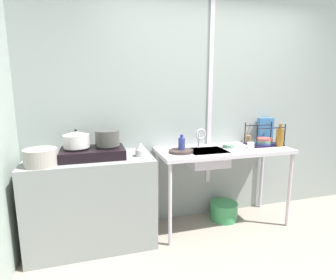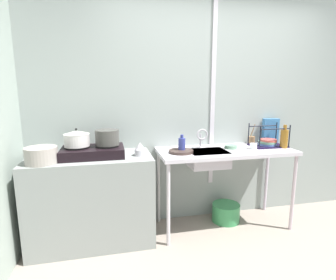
# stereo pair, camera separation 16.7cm
# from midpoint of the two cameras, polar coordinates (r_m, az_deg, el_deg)

# --- Properties ---
(wall_back) EXTENTS (4.92, 0.10, 2.76)m
(wall_back) POSITION_cam_midpoint_polar(r_m,az_deg,el_deg) (3.22, 11.12, 7.97)
(wall_back) COLOR #949D98
(wall_back) RESTS_ON ground
(wall_metal_strip) EXTENTS (0.05, 0.01, 2.21)m
(wall_metal_strip) POSITION_cam_midpoint_polar(r_m,az_deg,el_deg) (3.15, 11.07, 10.42)
(wall_metal_strip) COLOR silver
(counter_concrete) EXTENTS (1.18, 0.59, 0.88)m
(counter_concrete) POSITION_cam_midpoint_polar(r_m,az_deg,el_deg) (2.82, -14.09, -12.19)
(counter_concrete) COLOR gray
(counter_concrete) RESTS_ON ground
(counter_sink) EXTENTS (1.46, 0.59, 0.88)m
(counter_sink) POSITION_cam_midpoint_polar(r_m,az_deg,el_deg) (3.00, 13.62, -3.28)
(counter_sink) COLOR silver
(counter_sink) RESTS_ON ground
(stove) EXTENTS (0.59, 0.38, 0.11)m
(stove) POSITION_cam_midpoint_polar(r_m,az_deg,el_deg) (2.67, -13.91, -2.40)
(stove) COLOR black
(stove) RESTS_ON counter_concrete
(pot_on_left_burner) EXTENTS (0.24, 0.24, 0.17)m
(pot_on_left_burner) POSITION_cam_midpoint_polar(r_m,az_deg,el_deg) (2.65, -17.09, 0.33)
(pot_on_left_burner) COLOR silver
(pot_on_left_burner) RESTS_ON stove
(pot_on_right_burner) EXTENTS (0.23, 0.23, 0.15)m
(pot_on_right_burner) POSITION_cam_midpoint_polar(r_m,az_deg,el_deg) (2.64, -11.00, 0.55)
(pot_on_right_burner) COLOR #43413D
(pot_on_right_burner) RESTS_ON stove
(pot_beside_stove) EXTENTS (0.27, 0.27, 0.15)m
(pot_beside_stove) POSITION_cam_midpoint_polar(r_m,az_deg,el_deg) (2.57, -23.61, -3.01)
(pot_beside_stove) COLOR #A0968E
(pot_beside_stove) RESTS_ON counter_concrete
(percolator) EXTENTS (0.11, 0.11, 0.13)m
(percolator) POSITION_cam_midpoint_polar(r_m,az_deg,el_deg) (2.64, -4.16, -1.94)
(percolator) COLOR silver
(percolator) RESTS_ON counter_concrete
(sink_basin) EXTENTS (0.41, 0.33, 0.16)m
(sink_basin) POSITION_cam_midpoint_polar(r_m,az_deg,el_deg) (2.89, 10.05, -3.90)
(sink_basin) COLOR silver
(sink_basin) RESTS_ON counter_sink
(faucet) EXTENTS (0.12, 0.07, 0.22)m
(faucet) POSITION_cam_midpoint_polar(r_m,az_deg,el_deg) (2.98, 8.80, 0.92)
(faucet) COLOR silver
(faucet) RESTS_ON counter_sink
(frying_pan) EXTENTS (0.25, 0.25, 0.03)m
(frying_pan) POSITION_cam_midpoint_polar(r_m,az_deg,el_deg) (2.76, 4.52, -2.43)
(frying_pan) COLOR #3A2C27
(frying_pan) RESTS_ON counter_sink
(dish_rack) EXTENTS (0.38, 0.26, 0.25)m
(dish_rack) POSITION_cam_midpoint_polar(r_m,az_deg,el_deg) (3.29, 21.76, -0.53)
(dish_rack) COLOR black
(dish_rack) RESTS_ON counter_sink
(cup_by_rack) EXTENTS (0.08, 0.08, 0.06)m
(cup_by_rack) POSITION_cam_midpoint_polar(r_m,az_deg,el_deg) (3.08, 19.14, -1.26)
(cup_by_rack) COLOR silver
(cup_by_rack) RESTS_ON counter_sink
(small_bowl_on_drainboard) EXTENTS (0.14, 0.14, 0.04)m
(small_bowl_on_drainboard) POSITION_cam_midpoint_polar(r_m,az_deg,el_deg) (3.05, 14.70, -1.41)
(small_bowl_on_drainboard) COLOR slate
(small_bowl_on_drainboard) RESTS_ON counter_sink
(bottle_by_sink) EXTENTS (0.07, 0.07, 0.18)m
(bottle_by_sink) POSITION_cam_midpoint_polar(r_m,az_deg,el_deg) (2.77, 4.68, -1.03)
(bottle_by_sink) COLOR navy
(bottle_by_sink) RESTS_ON counter_sink
(bottle_by_rack) EXTENTS (0.08, 0.08, 0.26)m
(bottle_by_rack) POSITION_cam_midpoint_polar(r_m,az_deg,el_deg) (3.26, 24.77, 0.34)
(bottle_by_rack) COLOR #8C5D1F
(bottle_by_rack) RESTS_ON counter_sink
(cereal_box) EXTENTS (0.19, 0.08, 0.29)m
(cereal_box) POSITION_cam_midpoint_polar(r_m,az_deg,el_deg) (3.51, 22.17, 1.86)
(cereal_box) COLOR teal
(cereal_box) RESTS_ON counter_sink
(utensil_jar) EXTENTS (0.08, 0.08, 0.23)m
(utensil_jar) POSITION_cam_midpoint_polar(r_m,az_deg,el_deg) (3.39, 18.66, 0.07)
(utensil_jar) COLOR #98714A
(utensil_jar) RESTS_ON counter_sink
(bucket_on_floor) EXTENTS (0.32, 0.32, 0.21)m
(bucket_on_floor) POSITION_cam_midpoint_polar(r_m,az_deg,el_deg) (3.34, 13.62, -14.73)
(bucket_on_floor) COLOR #3A8F53
(bucket_on_floor) RESTS_ON ground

